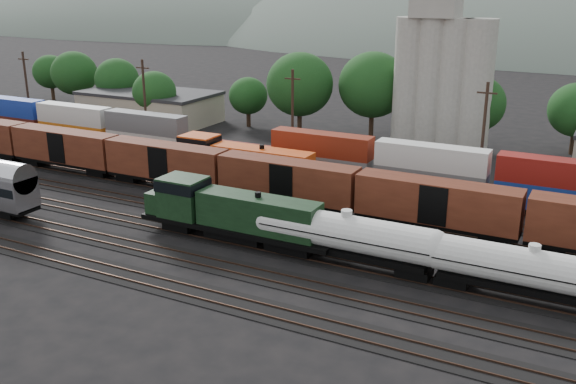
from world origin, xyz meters
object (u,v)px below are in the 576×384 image
at_px(grain_silo, 441,70).
at_px(tank_car_a, 346,235).
at_px(green_locomotive, 226,211).
at_px(orange_locomotive, 236,161).

bearing_deg(grain_silo, tank_car_a, -85.35).
relative_size(green_locomotive, grain_silo, 0.66).
relative_size(green_locomotive, tank_car_a, 1.10).
bearing_deg(grain_silo, green_locomotive, -101.39).
bearing_deg(green_locomotive, tank_car_a, 0.00).
height_order(green_locomotive, orange_locomotive, orange_locomotive).
height_order(tank_car_a, orange_locomotive, orange_locomotive).
distance_m(green_locomotive, grain_silo, 42.66).
bearing_deg(orange_locomotive, green_locomotive, -61.32).
distance_m(tank_car_a, grain_silo, 42.02).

